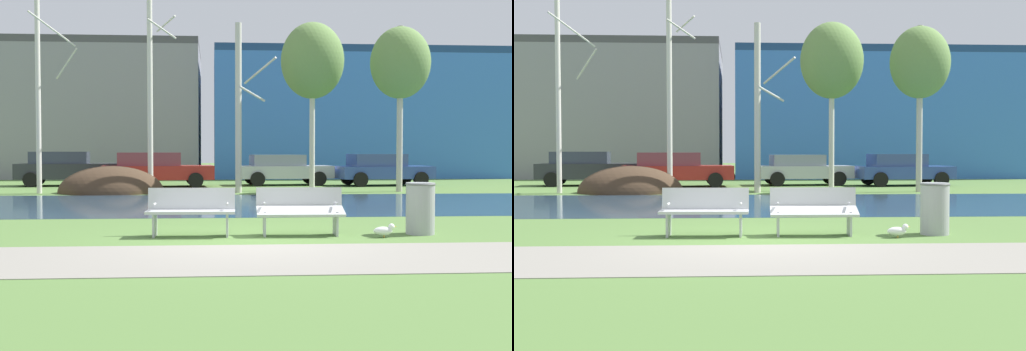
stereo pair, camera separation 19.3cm
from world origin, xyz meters
TOP-DOWN VIEW (x-y plane):
  - ground_plane at (0.00, 10.00)m, footprint 120.00×120.00m
  - paved_path_strip at (0.00, -1.79)m, footprint 60.00×2.56m
  - river_band at (0.00, 7.56)m, footprint 80.00×7.68m
  - soil_mound at (-4.37, 12.81)m, footprint 3.89×3.06m
  - bench_left at (-0.99, 0.68)m, footprint 1.62×0.62m
  - bench_right at (1.00, 0.68)m, footprint 1.62×0.61m
  - trash_bin at (3.26, 0.68)m, footprint 0.55×0.55m
  - seagull at (2.46, 0.24)m, footprint 0.42×0.16m
  - birch_far_left at (-6.88, 12.60)m, footprint 1.56×2.84m
  - birch_left at (-2.92, 13.01)m, footprint 1.10×1.98m
  - birch_center_left at (0.39, 12.54)m, footprint 1.53×2.39m
  - birch_center at (3.32, 13.87)m, footprint 2.49×2.49m
  - birch_center_right at (6.50, 12.73)m, footprint 2.26×2.26m
  - parked_van_nearest_dark at (-7.13, 17.66)m, footprint 4.52×2.37m
  - parked_sedan_second_red at (-3.08, 16.52)m, footprint 4.87×2.45m
  - parked_hatch_third_silver at (2.54, 17.54)m, footprint 4.34×2.33m
  - parked_wagon_fourth_blue at (6.94, 16.89)m, footprint 4.34×2.34m
  - building_grey_warehouse at (-7.66, 27.67)m, footprint 12.55×8.06m
  - building_blue_store at (8.08, 27.26)m, footprint 17.18×8.37m

SIDE VIEW (x-z plane):
  - ground_plane at x=0.00m, z-range 0.00..0.00m
  - soil_mound at x=-4.37m, z-range -1.00..1.00m
  - river_band at x=0.00m, z-range 0.00..0.01m
  - paved_path_strip at x=0.00m, z-range 0.00..0.01m
  - seagull at x=2.46m, z-range 0.00..0.26m
  - bench_left at x=-0.99m, z-range 0.04..0.91m
  - bench_right at x=1.00m, z-range 0.04..0.91m
  - trash_bin at x=3.26m, z-range 0.02..0.98m
  - parked_hatch_third_silver at x=2.54m, z-range 0.05..1.43m
  - parked_wagon_fourth_blue at x=6.94m, z-range 0.04..1.46m
  - parked_sedan_second_red at x=-3.08m, z-range 0.04..1.52m
  - parked_van_nearest_dark at x=-7.13m, z-range 0.04..1.56m
  - birch_center_left at x=0.39m, z-range 0.07..6.34m
  - building_blue_store at x=8.08m, z-range 0.00..7.36m
  - building_grey_warehouse at x=-7.66m, z-range 0.00..7.79m
  - birch_far_left at x=-6.88m, z-range 0.08..7.96m
  - birch_left at x=-2.92m, z-range 0.07..8.71m
  - birch_center_right at x=6.50m, z-range 1.72..7.99m
  - birch_center at x=3.32m, z-range 1.78..8.38m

